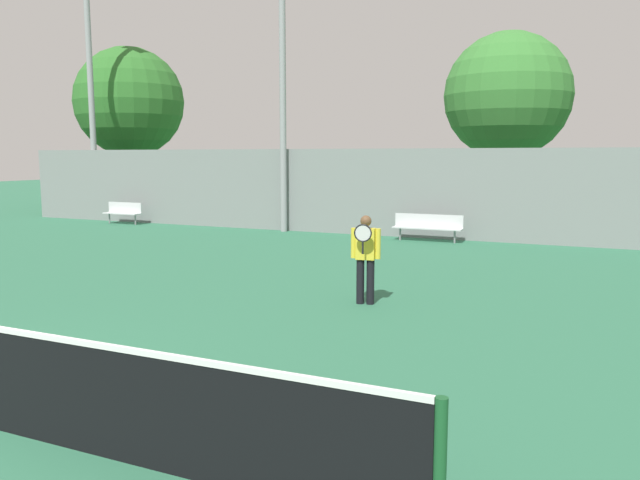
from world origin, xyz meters
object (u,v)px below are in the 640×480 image
tennis_player (366,255)px  bench_courtside_near (123,211)px  light_pole_near_left (283,76)px  tree_dark_dense (507,96)px  tree_green_broad (130,102)px  light_pole_far_right (89,53)px  bench_courtside_far (428,225)px

tennis_player → bench_courtside_near: 15.67m
light_pole_near_left → tree_dark_dense: light_pole_near_left is taller
tree_green_broad → tree_dark_dense: bearing=6.0°
light_pole_far_right → tennis_player: bearing=-31.5°
light_pole_far_right → tree_dark_dense: 16.55m
light_pole_near_left → tree_dark_dense: size_ratio=1.19×
bench_courtside_near → bench_courtside_far: (12.05, 0.00, 0.00)m
light_pole_far_right → tree_green_broad: size_ratio=1.51×
bench_courtside_far → tree_green_broad: size_ratio=0.28×
tree_green_broad → light_pole_far_right: bearing=-73.0°
tree_green_broad → tree_dark_dense: size_ratio=1.04×
bench_courtside_far → light_pole_near_left: 7.13m
bench_courtside_near → bench_courtside_far: 12.05m
tennis_player → bench_courtside_far: 8.62m
tennis_player → bench_courtside_far: size_ratio=0.74×
tennis_player → light_pole_near_left: 11.85m
light_pole_near_left → tree_dark_dense: 8.70m
tree_green_broad → light_pole_near_left: bearing=-21.0°
bench_courtside_near → light_pole_near_left: size_ratio=0.19×
tennis_player → bench_courtside_near: tennis_player is taller
light_pole_near_left → tree_green_broad: bearing=159.0°
bench_courtside_near → bench_courtside_far: bearing=0.0°
bench_courtside_near → tree_dark_dense: bearing=24.2°
tennis_player → light_pole_near_left: (-6.35, 8.98, 4.42)m
bench_courtside_far → light_pole_near_left: light_pole_near_left is taller
light_pole_far_right → bench_courtside_far: bearing=-3.3°
tree_dark_dense → tree_green_broad: bearing=-174.0°
bench_courtside_far → tree_green_broad: tree_green_broad is taller
tennis_player → tree_green_broad: 21.20m
bench_courtside_near → tree_dark_dense: 15.36m
bench_courtside_near → light_pole_far_right: light_pole_far_right is taller
bench_courtside_near → tree_green_broad: bearing=126.9°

